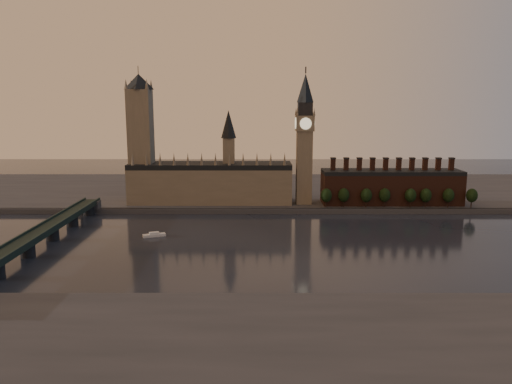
{
  "coord_description": "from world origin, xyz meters",
  "views": [
    {
      "loc": [
        -27.89,
        -283.13,
        85.65
      ],
      "look_at": [
        -28.17,
        55.0,
        23.34
      ],
      "focal_mm": 35.0,
      "sensor_mm": 36.0,
      "label": 1
    }
  ],
  "objects_px": {
    "westminster_bridge": "(38,237)",
    "big_ben": "(305,137)",
    "river_boat": "(154,235)",
    "victoria_tower": "(141,134)"
  },
  "relations": [
    {
      "from": "river_boat",
      "to": "big_ben",
      "type": "bearing_deg",
      "value": 19.2
    },
    {
      "from": "victoria_tower",
      "to": "westminster_bridge",
      "type": "height_order",
      "value": "victoria_tower"
    },
    {
      "from": "big_ben",
      "to": "westminster_bridge",
      "type": "relative_size",
      "value": 0.54
    },
    {
      "from": "westminster_bridge",
      "to": "big_ben",
      "type": "bearing_deg",
      "value": 34.33
    },
    {
      "from": "big_ben",
      "to": "victoria_tower",
      "type": "bearing_deg",
      "value": 177.8
    },
    {
      "from": "big_ben",
      "to": "river_boat",
      "type": "xyz_separation_m",
      "value": [
        -103.24,
        -85.25,
        -55.73
      ]
    },
    {
      "from": "big_ben",
      "to": "river_boat",
      "type": "distance_m",
      "value": 145.02
    },
    {
      "from": "big_ben",
      "to": "river_boat",
      "type": "bearing_deg",
      "value": -140.45
    },
    {
      "from": "victoria_tower",
      "to": "river_boat",
      "type": "height_order",
      "value": "victoria_tower"
    },
    {
      "from": "victoria_tower",
      "to": "river_boat",
      "type": "xyz_separation_m",
      "value": [
        26.76,
        -90.25,
        -57.99
      ]
    }
  ]
}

